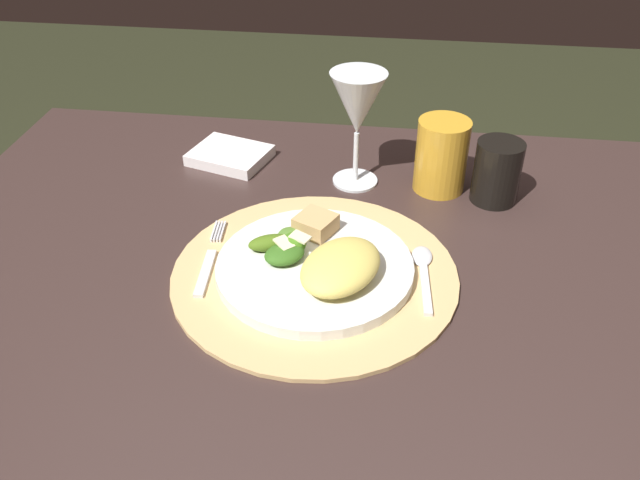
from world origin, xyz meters
name	(u,v)px	position (x,y,z in m)	size (l,w,h in m)	color
dining_table	(332,367)	(0.00, 0.00, 0.53)	(1.15, 0.82, 0.71)	#352623
placemat	(315,274)	(-0.02, -0.02, 0.72)	(0.36, 0.36, 0.01)	tan
dinner_plate	(315,267)	(-0.02, -0.02, 0.73)	(0.25, 0.25, 0.01)	silver
pasta_serving	(341,266)	(0.01, -0.05, 0.75)	(0.12, 0.09, 0.04)	#DDC65E
salad_greens	(284,246)	(-0.06, 0.00, 0.74)	(0.09, 0.10, 0.02)	#4E782B
bread_piece	(316,224)	(-0.03, 0.05, 0.75)	(0.05, 0.05, 0.02)	tan
fork	(209,260)	(-0.16, -0.02, 0.72)	(0.03, 0.16, 0.00)	silver
spoon	(423,267)	(0.11, 0.00, 0.72)	(0.03, 0.13, 0.01)	silver
napkin	(230,155)	(-0.20, 0.26, 0.72)	(0.12, 0.09, 0.02)	white
wine_glass	(358,107)	(0.01, 0.22, 0.84)	(0.08, 0.08, 0.17)	silver
amber_tumbler	(441,156)	(0.13, 0.22, 0.77)	(0.08, 0.08, 0.11)	gold
dark_tumbler	(497,172)	(0.21, 0.19, 0.76)	(0.07, 0.07, 0.09)	black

